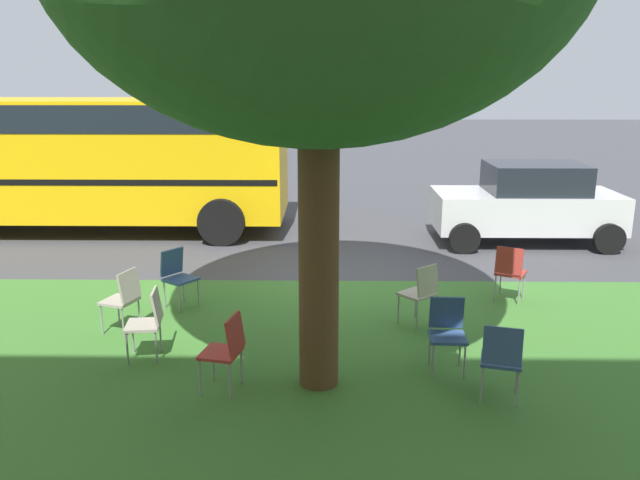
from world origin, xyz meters
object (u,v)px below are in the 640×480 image
(chair_1, at_px, (149,319))
(parked_car, at_px, (527,203))
(chair_2, at_px, (502,356))
(chair_7, at_px, (177,273))
(school_bus, at_px, (46,152))
(chair_4, at_px, (226,347))
(chair_6, at_px, (447,329))
(chair_0, at_px, (123,296))
(chair_3, at_px, (510,269))
(chair_5, at_px, (421,290))

(chair_1, distance_m, parked_car, 8.49)
(chair_2, relative_size, chair_7, 1.00)
(school_bus, bearing_deg, chair_1, 120.97)
(chair_1, xyz_separation_m, chair_7, (0.08, -1.82, 0.00))
(chair_4, relative_size, parked_car, 0.24)
(chair_6, height_order, parked_car, parked_car)
(chair_1, distance_m, school_bus, 7.88)
(chair_4, distance_m, school_bus, 9.14)
(chair_0, relative_size, chair_6, 1.00)
(chair_6, bearing_deg, chair_3, -120.14)
(chair_1, height_order, school_bus, school_bus)
(chair_1, relative_size, chair_2, 1.00)
(chair_3, bearing_deg, chair_5, 33.66)
(chair_2, distance_m, chair_6, 0.87)
(chair_1, bearing_deg, parked_car, -137.63)
(chair_5, height_order, parked_car, parked_car)
(chair_2, relative_size, school_bus, 0.08)
(chair_0, bearing_deg, school_bus, -59.58)
(chair_2, height_order, school_bus, school_bus)
(chair_7, xyz_separation_m, parked_car, (-6.34, -3.90, 0.32))
(chair_3, distance_m, school_bus, 10.13)
(chair_3, bearing_deg, chair_4, 37.08)
(chair_0, distance_m, chair_2, 4.93)
(chair_6, bearing_deg, chair_1, -4.19)
(chair_4, bearing_deg, chair_7, -66.41)
(chair_0, xyz_separation_m, chair_2, (-4.57, 1.83, 0.00))
(chair_0, xyz_separation_m, chair_7, (-0.49, -1.00, 0.00))
(chair_1, bearing_deg, chair_7, -87.60)
(chair_1, height_order, chair_7, same)
(parked_car, bearing_deg, chair_4, 51.52)
(chair_5, height_order, chair_7, same)
(chair_1, distance_m, chair_5, 3.63)
(chair_4, relative_size, chair_7, 1.00)
(chair_3, height_order, chair_6, same)
(chair_0, relative_size, chair_7, 1.00)
(chair_5, relative_size, chair_6, 1.00)
(chair_0, bearing_deg, chair_6, 165.40)
(chair_1, xyz_separation_m, chair_2, (-4.01, 1.01, 0.00))
(parked_car, relative_size, school_bus, 0.36)
(chair_4, bearing_deg, chair_1, -37.18)
(chair_2, xyz_separation_m, chair_4, (2.93, -0.20, 0.00))
(chair_0, relative_size, school_bus, 0.08)
(chair_7, bearing_deg, chair_6, 150.28)
(chair_1, height_order, chair_4, same)
(chair_1, relative_size, chair_7, 1.00)
(school_bus, bearing_deg, chair_5, 143.33)
(chair_1, distance_m, chair_4, 1.35)
(chair_0, distance_m, chair_5, 4.03)
(chair_3, relative_size, chair_5, 1.00)
(chair_7, bearing_deg, chair_0, 64.07)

